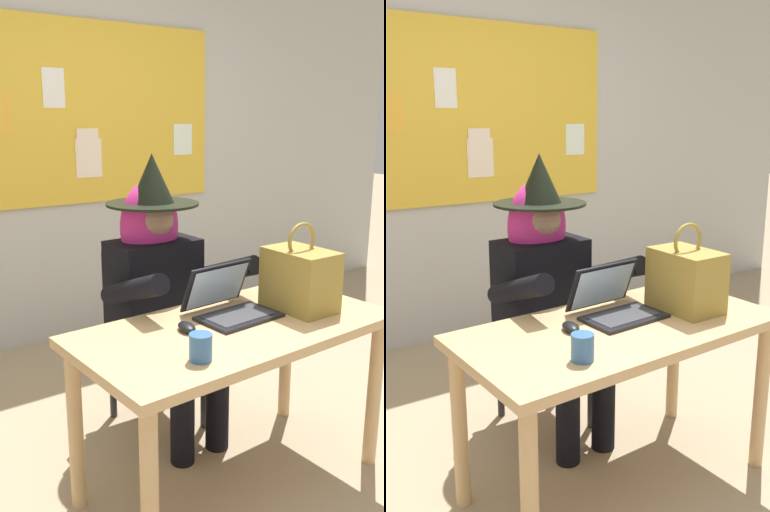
% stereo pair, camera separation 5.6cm
% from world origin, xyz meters
% --- Properties ---
extents(ground_plane, '(24.00, 24.00, 0.00)m').
position_xyz_m(ground_plane, '(0.00, 0.00, 0.00)').
color(ground_plane, tan).
extents(wall_back_bulletin, '(6.71, 2.19, 2.70)m').
position_xyz_m(wall_back_bulletin, '(-0.00, 2.02, 1.36)').
color(wall_back_bulletin, '#B2B2AD').
rests_on(wall_back_bulletin, ground).
extents(desk_main, '(1.32, 0.70, 0.72)m').
position_xyz_m(desk_main, '(-0.08, 0.02, 0.62)').
color(desk_main, tan).
rests_on(desk_main, ground).
extents(chair_at_desk, '(0.44, 0.44, 0.88)m').
position_xyz_m(chair_at_desk, '(-0.08, 0.70, 0.49)').
color(chair_at_desk, '#4C1E19').
rests_on(chair_at_desk, ground).
extents(person_costumed, '(0.60, 0.69, 1.36)m').
position_xyz_m(person_costumed, '(-0.08, 0.58, 0.77)').
color(person_costumed, black).
rests_on(person_costumed, ground).
extents(laptop, '(0.35, 0.31, 0.21)m').
position_xyz_m(laptop, '(-0.03, 0.11, 0.77)').
color(laptop, black).
rests_on(laptop, desk_main).
extents(computer_mouse, '(0.08, 0.11, 0.03)m').
position_xyz_m(computer_mouse, '(-0.28, 0.07, 0.74)').
color(computer_mouse, black).
rests_on(computer_mouse, desk_main).
extents(handbag, '(0.20, 0.30, 0.38)m').
position_xyz_m(handbag, '(0.27, 0.01, 0.85)').
color(handbag, olive).
rests_on(handbag, desk_main).
extents(coffee_mug, '(0.08, 0.08, 0.09)m').
position_xyz_m(coffee_mug, '(-0.39, -0.18, 0.77)').
color(coffee_mug, '#336099').
rests_on(coffee_mug, desk_main).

